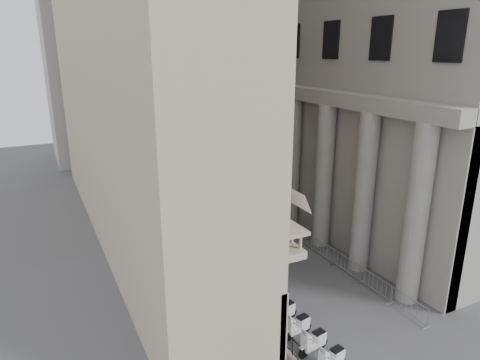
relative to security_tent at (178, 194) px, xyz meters
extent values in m
cube|color=#A4A29B|center=(3.60, 25.75, 12.54)|extent=(22.00, 10.00, 30.00)
cylinder|color=white|center=(-1.27, -1.27, -1.46)|extent=(0.06, 0.06, 1.99)
cylinder|color=white|center=(1.27, -1.27, -1.46)|extent=(0.06, 0.06, 1.99)
cylinder|color=white|center=(-1.27, 1.27, -1.46)|extent=(0.06, 0.06, 1.99)
cylinder|color=white|center=(1.27, 1.27, -1.46)|extent=(0.06, 0.06, 1.99)
cube|color=white|center=(0.00, 0.00, -0.42)|extent=(2.72, 2.72, 0.11)
cone|color=white|center=(0.00, 0.00, 0.03)|extent=(3.62, 3.62, 0.91)
cylinder|color=#979A9F|center=(-0.44, 1.25, 1.44)|extent=(0.16, 0.16, 7.78)
cylinder|color=#979A9F|center=(0.71, 1.06, 5.33)|extent=(2.33, 0.49, 0.12)
cube|color=#979A9F|center=(1.77, 0.90, 5.28)|extent=(0.51, 0.29, 0.15)
cube|color=black|center=(0.97, -4.13, -1.50)|extent=(0.50, 0.94, 1.91)
cube|color=#19E54C|center=(1.11, -4.09, -1.29)|extent=(0.21, 0.67, 1.06)
imported|color=black|center=(4.85, 1.58, -1.45)|extent=(0.84, 0.67, 2.01)
imported|color=black|center=(6.60, 9.61, -1.66)|extent=(0.98, 0.95, 1.59)
imported|color=black|center=(4.71, 7.83, -1.60)|extent=(0.99, 0.84, 1.72)
camera|label=1|loc=(-9.81, -30.95, 10.94)|focal=32.00mm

